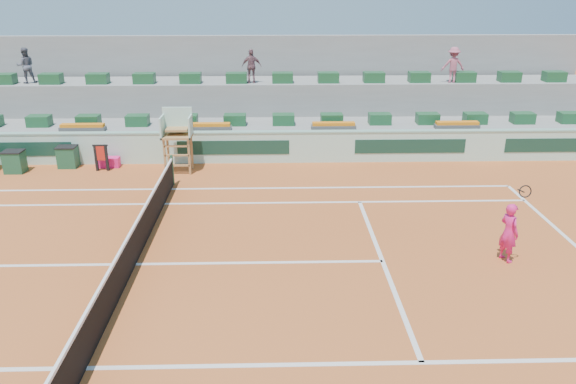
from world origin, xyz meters
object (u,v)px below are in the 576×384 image
object	(u,v)px
player_bag	(108,162)
drink_cooler_a	(68,157)
tennis_player	(509,232)
umpire_chair	(177,131)

from	to	relation	value
player_bag	drink_cooler_a	xyz separation A→B (m)	(-1.53, 0.04, 0.23)
player_bag	drink_cooler_a	distance (m)	1.55
player_bag	tennis_player	distance (m)	14.84
drink_cooler_a	tennis_player	distance (m)	16.17
player_bag	drink_cooler_a	world-z (taller)	drink_cooler_a
umpire_chair	drink_cooler_a	world-z (taller)	umpire_chair
drink_cooler_a	tennis_player	world-z (taller)	tennis_player
player_bag	umpire_chair	size ratio (longest dim) A/B	0.37
umpire_chair	player_bag	bearing A→B (deg)	169.73
player_bag	tennis_player	bearing A→B (deg)	-32.75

